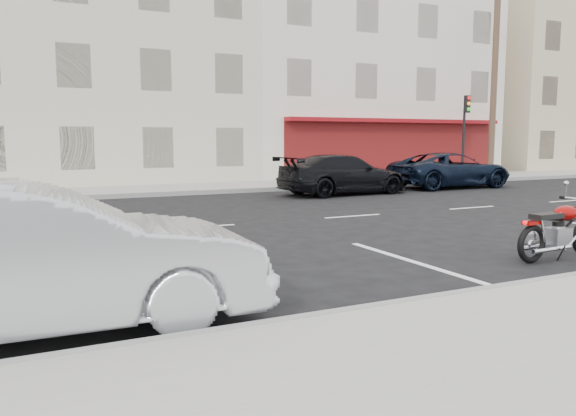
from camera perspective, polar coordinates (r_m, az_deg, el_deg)
name	(u,v)px	position (r m, az deg, el deg)	size (l,w,h in m)	color
ground	(281,221)	(13.34, -0.68, -1.36)	(120.00, 120.00, 0.00)	black
sidewalk_far	(37,195)	(20.73, -24.12, 1.25)	(80.00, 3.40, 0.15)	gray
curb_near	(108,354)	(5.31, -17.86, -13.96)	(80.00, 0.12, 0.16)	gray
curb_far	(39,199)	(19.03, -23.93, 0.80)	(80.00, 0.12, 0.16)	gray
bldg_cream	(94,57)	(28.72, -19.09, 14.28)	(12.00, 12.00, 11.50)	beige
bldg_corner	(333,63)	(33.05, 4.63, 14.51)	(14.00, 12.00, 12.50)	beige
bldg_far_east	(522,87)	(42.55, 22.64, 11.31)	(12.00, 12.00, 11.00)	tan
utility_pole	(494,81)	(29.60, 20.21, 12.04)	(1.80, 0.30, 9.00)	#422D1E
traffic_light	(465,126)	(27.88, 17.54, 7.98)	(0.26, 0.30, 3.80)	black
fire_hydrant	(436,169)	(27.03, 14.82, 3.81)	(0.20, 0.20, 0.72)	beige
sedan_silver	(32,260)	(6.12, -24.58, -4.80)	(1.62, 4.65, 1.53)	#A7A9AE
suv_far	(450,170)	(23.38, 16.17, 3.71)	(2.32, 5.03, 1.40)	black
car_far	(343,174)	(19.86, 5.64, 3.41)	(1.96, 4.82, 1.40)	black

